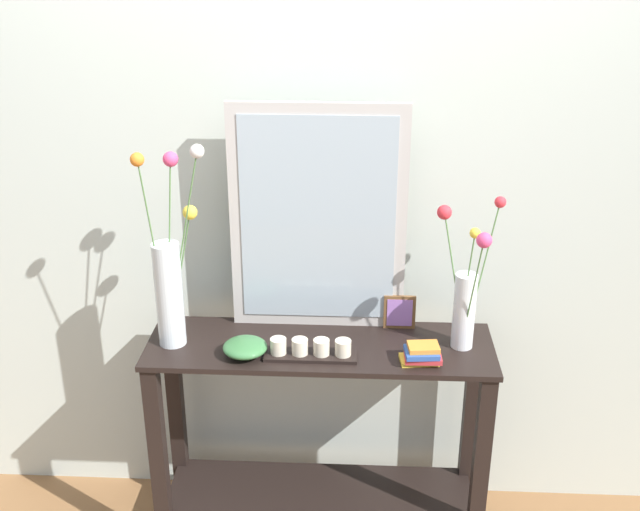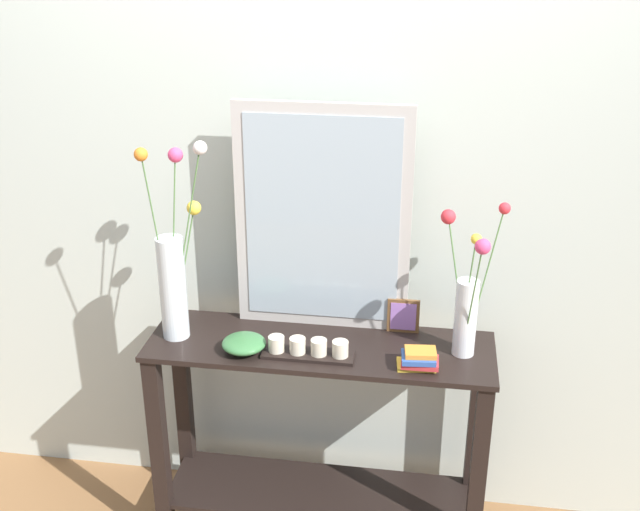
{
  "view_description": "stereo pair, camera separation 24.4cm",
  "coord_description": "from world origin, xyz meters",
  "px_view_note": "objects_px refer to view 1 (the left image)",
  "views": [
    {
      "loc": [
        0.12,
        -2.42,
        2.24
      ],
      "look_at": [
        0.0,
        0.0,
        1.19
      ],
      "focal_mm": 44.05,
      "sensor_mm": 36.0,
      "label": 1
    },
    {
      "loc": [
        0.37,
        -2.39,
        2.24
      ],
      "look_at": [
        0.0,
        0.0,
        1.19
      ],
      "focal_mm": 44.05,
      "sensor_mm": 36.0,
      "label": 2
    }
  ],
  "objects_px": {
    "candle_tray": "(311,350)",
    "book_stack": "(422,354)",
    "vase_right": "(465,295)",
    "decorative_bowl": "(245,347)",
    "mirror_leaning": "(318,219)",
    "console_table": "(320,426)",
    "picture_frame_small": "(400,312)",
    "tall_vase_left": "(170,281)"
  },
  "relations": [
    {
      "from": "vase_right",
      "to": "book_stack",
      "type": "xyz_separation_m",
      "value": [
        -0.15,
        -0.12,
        -0.17
      ]
    },
    {
      "from": "mirror_leaning",
      "to": "vase_right",
      "type": "relative_size",
      "value": 1.54
    },
    {
      "from": "console_table",
      "to": "picture_frame_small",
      "type": "relative_size",
      "value": 9.47
    },
    {
      "from": "console_table",
      "to": "decorative_bowl",
      "type": "bearing_deg",
      "value": -160.45
    },
    {
      "from": "mirror_leaning",
      "to": "picture_frame_small",
      "type": "relative_size",
      "value": 6.38
    },
    {
      "from": "book_stack",
      "to": "decorative_bowl",
      "type": "bearing_deg",
      "value": 178.6
    },
    {
      "from": "picture_frame_small",
      "to": "mirror_leaning",
      "type": "bearing_deg",
      "value": 176.65
    },
    {
      "from": "console_table",
      "to": "candle_tray",
      "type": "relative_size",
      "value": 3.86
    },
    {
      "from": "tall_vase_left",
      "to": "console_table",
      "type": "bearing_deg",
      "value": 1.5
    },
    {
      "from": "console_table",
      "to": "tall_vase_left",
      "type": "bearing_deg",
      "value": -178.5
    },
    {
      "from": "picture_frame_small",
      "to": "book_stack",
      "type": "relative_size",
      "value": 0.91
    },
    {
      "from": "book_stack",
      "to": "console_table",
      "type": "bearing_deg",
      "value": 163.36
    },
    {
      "from": "tall_vase_left",
      "to": "book_stack",
      "type": "height_order",
      "value": "tall_vase_left"
    },
    {
      "from": "vase_right",
      "to": "decorative_bowl",
      "type": "height_order",
      "value": "vase_right"
    },
    {
      "from": "decorative_bowl",
      "to": "candle_tray",
      "type": "bearing_deg",
      "value": 0.77
    },
    {
      "from": "candle_tray",
      "to": "decorative_bowl",
      "type": "bearing_deg",
      "value": -179.23
    },
    {
      "from": "console_table",
      "to": "candle_tray",
      "type": "distance_m",
      "value": 0.39
    },
    {
      "from": "mirror_leaning",
      "to": "decorative_bowl",
      "type": "height_order",
      "value": "mirror_leaning"
    },
    {
      "from": "candle_tray",
      "to": "picture_frame_small",
      "type": "relative_size",
      "value": 2.45
    },
    {
      "from": "decorative_bowl",
      "to": "console_table",
      "type": "bearing_deg",
      "value": 19.55
    },
    {
      "from": "candle_tray",
      "to": "book_stack",
      "type": "xyz_separation_m",
      "value": [
        0.38,
        -0.02,
        0.0
      ]
    },
    {
      "from": "tall_vase_left",
      "to": "vase_right",
      "type": "height_order",
      "value": "tall_vase_left"
    },
    {
      "from": "console_table",
      "to": "mirror_leaning",
      "type": "relative_size",
      "value": 1.48
    },
    {
      "from": "console_table",
      "to": "tall_vase_left",
      "type": "relative_size",
      "value": 1.7
    },
    {
      "from": "book_stack",
      "to": "vase_right",
      "type": "bearing_deg",
      "value": 39.08
    },
    {
      "from": "candle_tray",
      "to": "picture_frame_small",
      "type": "xyz_separation_m",
      "value": [
        0.31,
        0.22,
        0.04
      ]
    },
    {
      "from": "candle_tray",
      "to": "tall_vase_left",
      "type": "bearing_deg",
      "value": 171.45
    },
    {
      "from": "picture_frame_small",
      "to": "book_stack",
      "type": "distance_m",
      "value": 0.25
    },
    {
      "from": "console_table",
      "to": "decorative_bowl",
      "type": "xyz_separation_m",
      "value": [
        -0.25,
        -0.09,
        0.38
      ]
    },
    {
      "from": "tall_vase_left",
      "to": "book_stack",
      "type": "distance_m",
      "value": 0.9
    },
    {
      "from": "book_stack",
      "to": "candle_tray",
      "type": "bearing_deg",
      "value": 177.31
    },
    {
      "from": "vase_right",
      "to": "book_stack",
      "type": "relative_size",
      "value": 3.77
    },
    {
      "from": "vase_right",
      "to": "book_stack",
      "type": "distance_m",
      "value": 0.25
    },
    {
      "from": "console_table",
      "to": "book_stack",
      "type": "distance_m",
      "value": 0.53
    },
    {
      "from": "candle_tray",
      "to": "decorative_bowl",
      "type": "distance_m",
      "value": 0.23
    },
    {
      "from": "vase_right",
      "to": "decorative_bowl",
      "type": "bearing_deg",
      "value": -171.99
    },
    {
      "from": "console_table",
      "to": "candle_tray",
      "type": "bearing_deg",
      "value": -107.7
    },
    {
      "from": "tall_vase_left",
      "to": "mirror_leaning",
      "type": "bearing_deg",
      "value": 18.54
    },
    {
      "from": "mirror_leaning",
      "to": "candle_tray",
      "type": "xyz_separation_m",
      "value": [
        -0.01,
        -0.24,
        -0.39
      ]
    },
    {
      "from": "console_table",
      "to": "picture_frame_small",
      "type": "height_order",
      "value": "picture_frame_small"
    },
    {
      "from": "mirror_leaning",
      "to": "vase_right",
      "type": "height_order",
      "value": "mirror_leaning"
    },
    {
      "from": "picture_frame_small",
      "to": "decorative_bowl",
      "type": "height_order",
      "value": "picture_frame_small"
    }
  ]
}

